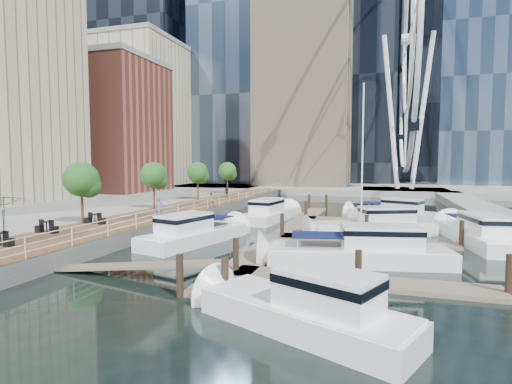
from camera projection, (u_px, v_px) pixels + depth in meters
name	position (u px, v px, depth m)	size (l,w,h in m)	color
ground	(199.00, 260.00, 22.82)	(520.00, 520.00, 0.00)	black
boardwalk	(181.00, 213.00, 39.72)	(6.00, 60.00, 1.00)	brown
seawall	(209.00, 214.00, 38.84)	(0.25, 60.00, 1.00)	#595954
land_far	(345.00, 179.00, 119.99)	(200.00, 114.00, 1.00)	gray
breakwater	(496.00, 219.00, 35.97)	(4.00, 60.00, 1.00)	gray
pier	(404.00, 192.00, 68.23)	(14.00, 12.00, 1.00)	gray
railing	(208.00, 204.00, 38.79)	(0.10, 60.00, 1.05)	white
floating_docks	(353.00, 230.00, 29.96)	(16.00, 34.00, 2.60)	#6D6051
midrise_condos	(65.00, 107.00, 57.22)	(19.00, 67.00, 28.00)	#BCAD8E
ferris_wheel	(408.00, 40.00, 66.33)	(5.80, 45.60, 47.80)	white
street_trees	(154.00, 175.00, 39.18)	(2.60, 42.60, 4.60)	#3F2B1C
cafe_tables	(25.00, 233.00, 23.86)	(2.50, 13.70, 0.74)	black
yacht_foreground	(358.00, 264.00, 21.97)	(2.89, 10.78, 2.15)	white
pedestrian_near	(159.00, 209.00, 31.63)	(0.66, 0.43, 1.80)	slate
pedestrian_mid	(211.00, 199.00, 41.11)	(0.75, 0.59, 1.55)	gray
pedestrian_far	(227.00, 191.00, 51.24)	(0.96, 0.40, 1.63)	#31353D
moored_yachts	(355.00, 236.00, 30.21)	(23.57, 33.34, 11.50)	silver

